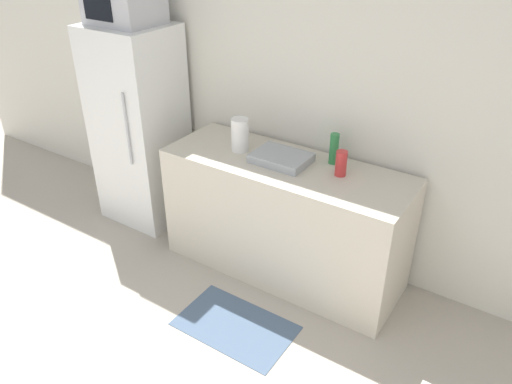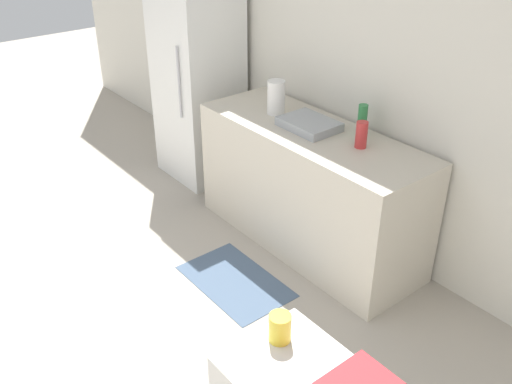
% 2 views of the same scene
% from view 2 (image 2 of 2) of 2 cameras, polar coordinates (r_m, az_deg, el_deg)
% --- Properties ---
extents(wall_back, '(8.00, 0.06, 2.60)m').
position_cam_2_polar(wall_back, '(4.21, 7.56, 13.26)').
color(wall_back, silver).
rests_on(wall_back, ground_plane).
extents(refrigerator, '(0.67, 0.59, 1.69)m').
position_cam_2_polar(refrigerator, '(5.03, -5.82, 10.66)').
color(refrigerator, white).
rests_on(refrigerator, ground_plane).
extents(counter, '(1.80, 0.64, 0.91)m').
position_cam_2_polar(counter, '(4.14, 5.35, 0.36)').
color(counter, beige).
rests_on(counter, ground_plane).
extents(sink_basin, '(0.39, 0.29, 0.06)m').
position_cam_2_polar(sink_basin, '(3.96, 5.33, 6.77)').
color(sink_basin, '#9EA3A8').
rests_on(sink_basin, counter).
extents(bottle_tall, '(0.06, 0.06, 0.22)m').
position_cam_2_polar(bottle_tall, '(3.86, 10.57, 7.04)').
color(bottle_tall, '#2D7F42').
rests_on(bottle_tall, counter).
extents(bottle_short, '(0.08, 0.08, 0.17)m').
position_cam_2_polar(bottle_short, '(3.70, 10.50, 5.65)').
color(bottle_short, red).
rests_on(bottle_short, counter).
extents(jar, '(0.08, 0.08, 0.11)m').
position_cam_2_polar(jar, '(2.02, 2.41, -13.40)').
color(jar, yellow).
rests_on(jar, shelf_cabinet).
extents(paper_towel_roll, '(0.13, 0.13, 0.25)m').
position_cam_2_polar(paper_towel_roll, '(4.16, 2.03, 9.44)').
color(paper_towel_roll, white).
rests_on(paper_towel_roll, counter).
extents(kitchen_rug, '(0.79, 0.48, 0.01)m').
position_cam_2_polar(kitchen_rug, '(3.96, -2.07, -8.89)').
color(kitchen_rug, slate).
rests_on(kitchen_rug, ground_plane).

